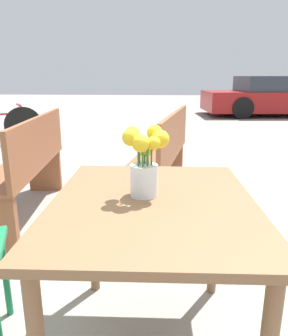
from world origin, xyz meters
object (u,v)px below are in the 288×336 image
object	(u,v)px
table_front	(153,223)
bench_middle	(30,165)
parked_car	(281,97)
flower_vase	(145,164)
bench_near	(164,154)

from	to	relation	value
table_front	bench_middle	bearing A→B (deg)	128.30
table_front	parked_car	size ratio (longest dim) A/B	0.21
flower_vase	parked_car	world-z (taller)	parked_car
table_front	bench_middle	distance (m)	1.76
bench_near	bench_middle	distance (m)	1.19
flower_vase	bench_near	world-z (taller)	flower_vase
table_front	parked_car	world-z (taller)	parked_car
bench_near	flower_vase	bearing A→B (deg)	-91.85
table_front	bench_middle	xyz separation A→B (m)	(-1.08, 1.37, -0.16)
bench_middle	parked_car	world-z (taller)	parked_car
flower_vase	bench_middle	xyz separation A→B (m)	(-1.05, 1.33, -0.38)
flower_vase	bench_middle	size ratio (longest dim) A/B	0.19
parked_car	bench_middle	bearing A→B (deg)	-119.92
table_front	flower_vase	size ratio (longest dim) A/B	3.59
bench_near	parked_car	world-z (taller)	parked_car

